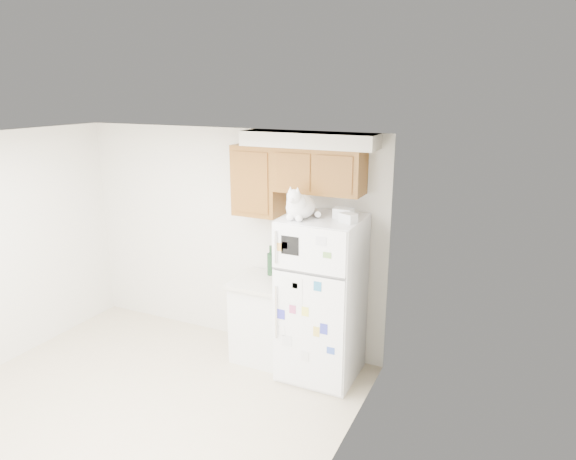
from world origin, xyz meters
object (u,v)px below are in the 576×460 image
Objects in this scene: storage_box_back at (343,213)px; bottle_amber at (282,263)px; storage_box_front at (348,218)px; base_counter at (265,318)px; bottle_green at (271,260)px; cat at (300,206)px; refrigerator at (321,299)px.

bottle_amber is at bearing 165.83° from storage_box_back.
storage_box_front reaches higher than bottle_amber.
base_counter is 5.11× the size of storage_box_back.
storage_box_back is at bearing 147.90° from storage_box_front.
storage_box_front is at bearing -20.85° from bottle_amber.
bottle_green is at bearing 169.12° from storage_box_back.
storage_box_front is (0.10, -0.14, -0.01)m from storage_box_back.
bottle_green is (-0.50, 0.36, -0.74)m from cat.
cat reaches higher than bottle_green.
refrigerator is 5.52× the size of bottle_amber.
refrigerator is at bearing 34.28° from cat.
refrigerator is 11.33× the size of storage_box_front.
cat is 0.48m from storage_box_front.
storage_box_front is at bearing -55.32° from storage_box_back.
refrigerator is at bearing -159.50° from storage_box_back.
bottle_amber is (-0.57, 0.26, 0.22)m from refrigerator.
refrigerator is 0.66m from bottle_amber.
refrigerator is at bearing -170.81° from storage_box_front.
bottle_green is at bearing 144.11° from cat.
storage_box_back is at bearing 28.13° from cat.
bottle_green is at bearing 161.45° from refrigerator.
storage_box_back is at bearing -0.25° from base_counter.
cat is at bearing -145.72° from refrigerator.
refrigerator is at bearing -24.14° from bottle_amber.
base_counter is at bearing -87.66° from bottle_green.
cat is (-0.19, -0.13, 0.98)m from refrigerator.
cat reaches higher than bottle_amber.
refrigerator is 0.79m from base_counter.
bottle_amber reaches higher than base_counter.
cat is 0.97m from bottle_green.
refrigerator is at bearing -18.55° from bottle_green.
storage_box_front is 1.13m from bottle_amber.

